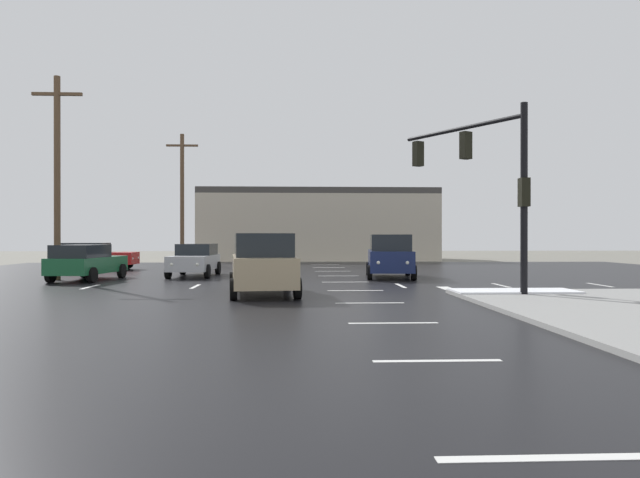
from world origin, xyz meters
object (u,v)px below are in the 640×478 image
at_px(sedan_red, 94,256).
at_px(suv_tan, 263,262).
at_px(utility_pole_distant, 182,196).
at_px(utility_pole_far, 57,173).
at_px(sedan_silver, 195,259).
at_px(traffic_signal_mast, 487,170).
at_px(suv_navy, 390,255).
at_px(sedan_green, 86,262).

height_order(sedan_red, suv_tan, suv_tan).
bearing_deg(utility_pole_distant, utility_pole_far, -100.67).
height_order(sedan_silver, utility_pole_far, utility_pole_far).
bearing_deg(sedan_red, sedan_silver, -40.18).
xyz_separation_m(traffic_signal_mast, utility_pole_distant, (-14.25, 22.05, 0.61)).
bearing_deg(suv_navy, traffic_signal_mast, 19.55).
xyz_separation_m(utility_pole_far, utility_pole_distant, (2.78, 14.76, 0.01)).
distance_m(traffic_signal_mast, utility_pole_distant, 26.27).
bearing_deg(sedan_silver, utility_pole_far, -66.23).
relative_size(suv_tan, utility_pole_far, 0.55).
height_order(suv_tan, utility_pole_distant, utility_pole_distant).
relative_size(sedan_green, suv_navy, 0.94).
xyz_separation_m(suv_tan, utility_pole_distant, (-6.74, 21.89, 3.69)).
xyz_separation_m(sedan_red, utility_pole_distant, (3.92, 6.51, 3.93)).
relative_size(sedan_red, sedan_silver, 0.99).
height_order(sedan_green, suv_tan, suv_tan).
height_order(sedan_red, sedan_green, same).
relative_size(suv_navy, sedan_silver, 1.09).
relative_size(sedan_green, utility_pole_distant, 0.51).
xyz_separation_m(traffic_signal_mast, suv_navy, (-1.93, 8.14, -3.09)).
bearing_deg(sedan_silver, suv_navy, 83.17).
distance_m(sedan_red, sedan_green, 9.04).
distance_m(suv_navy, utility_pole_distant, 18.95).
xyz_separation_m(sedan_green, suv_navy, (13.68, 1.26, 0.24)).
bearing_deg(sedan_red, utility_pole_far, -81.40).
height_order(sedan_red, suv_navy, suv_navy).
xyz_separation_m(suv_navy, sedan_silver, (-9.37, 1.45, -0.24)).
height_order(sedan_silver, suv_tan, suv_tan).
bearing_deg(suv_tan, suv_navy, -41.26).
height_order(sedan_green, sedan_silver, same).
relative_size(sedan_silver, utility_pole_far, 0.50).
bearing_deg(sedan_green, suv_tan, -123.17).
height_order(utility_pole_far, utility_pole_distant, utility_pole_distant).
height_order(sedan_silver, utility_pole_distant, utility_pole_distant).
bearing_deg(utility_pole_far, utility_pole_distant, 79.33).
relative_size(suv_navy, suv_tan, 1.00).
height_order(traffic_signal_mast, suv_navy, traffic_signal_mast).
distance_m(sedan_silver, utility_pole_far, 7.32).
bearing_deg(traffic_signal_mast, sedan_red, 19.78).
xyz_separation_m(traffic_signal_mast, sedan_silver, (-11.30, 9.59, -3.32)).
bearing_deg(suv_navy, suv_tan, -28.79).
bearing_deg(sedan_green, suv_navy, -78.25).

